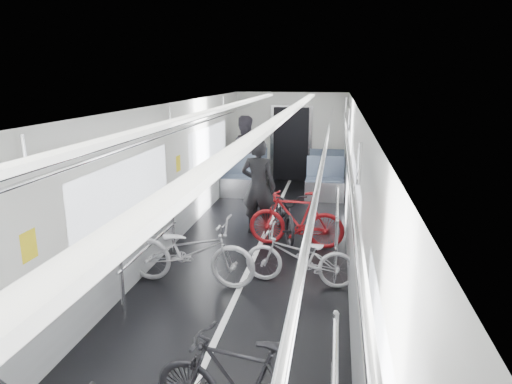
{
  "coord_description": "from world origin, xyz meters",
  "views": [
    {
      "loc": [
        1.22,
        -5.44,
        2.84
      ],
      "look_at": [
        0.0,
        1.46,
        1.04
      ],
      "focal_mm": 32.0,
      "sensor_mm": 36.0,
      "label": 1
    }
  ],
  "objects_px": {
    "bike_right_mid": "(300,257)",
    "person_standing": "(258,186)",
    "bike_right_far": "(296,219)",
    "person_seated": "(244,153)",
    "bike_left_far": "(191,251)",
    "bike_aisle": "(285,213)"
  },
  "relations": [
    {
      "from": "person_seated",
      "to": "bike_left_far",
      "type": "bearing_deg",
      "value": 80.9
    },
    {
      "from": "bike_right_far",
      "to": "person_seated",
      "type": "xyz_separation_m",
      "value": [
        -1.67,
        3.75,
        0.45
      ]
    },
    {
      "from": "bike_right_far",
      "to": "person_standing",
      "type": "distance_m",
      "value": 1.02
    },
    {
      "from": "bike_left_far",
      "to": "person_seated",
      "type": "distance_m",
      "value": 5.47
    },
    {
      "from": "bike_aisle",
      "to": "person_seated",
      "type": "relative_size",
      "value": 0.88
    },
    {
      "from": "bike_left_far",
      "to": "person_standing",
      "type": "xyz_separation_m",
      "value": [
        0.56,
        2.26,
        0.4
      ]
    },
    {
      "from": "bike_right_far",
      "to": "person_standing",
      "type": "relative_size",
      "value": 0.92
    },
    {
      "from": "bike_right_mid",
      "to": "bike_right_far",
      "type": "relative_size",
      "value": 0.96
    },
    {
      "from": "bike_left_far",
      "to": "bike_aisle",
      "type": "bearing_deg",
      "value": -23.48
    },
    {
      "from": "bike_aisle",
      "to": "person_standing",
      "type": "xyz_separation_m",
      "value": [
        -0.5,
        0.1,
        0.45
      ]
    },
    {
      "from": "bike_left_far",
      "to": "person_standing",
      "type": "relative_size",
      "value": 1.04
    },
    {
      "from": "bike_right_far",
      "to": "bike_right_mid",
      "type": "bearing_deg",
      "value": 10.2
    },
    {
      "from": "bike_left_far",
      "to": "person_seated",
      "type": "xyz_separation_m",
      "value": [
        -0.36,
        5.44,
        0.46
      ]
    },
    {
      "from": "bike_right_mid",
      "to": "person_standing",
      "type": "distance_m",
      "value": 2.27
    },
    {
      "from": "bike_right_mid",
      "to": "person_seated",
      "type": "relative_size",
      "value": 0.83
    },
    {
      "from": "bike_right_far",
      "to": "person_seated",
      "type": "height_order",
      "value": "person_seated"
    },
    {
      "from": "bike_right_mid",
      "to": "person_standing",
      "type": "relative_size",
      "value": 0.88
    },
    {
      "from": "bike_aisle",
      "to": "person_seated",
      "type": "xyz_separation_m",
      "value": [
        -1.42,
        3.28,
        0.5
      ]
    },
    {
      "from": "person_standing",
      "to": "person_seated",
      "type": "height_order",
      "value": "person_seated"
    },
    {
      "from": "bike_left_far",
      "to": "bike_right_far",
      "type": "distance_m",
      "value": 2.14
    },
    {
      "from": "bike_right_mid",
      "to": "person_standing",
      "type": "xyz_separation_m",
      "value": [
        -0.93,
        2.02,
        0.48
      ]
    },
    {
      "from": "bike_aisle",
      "to": "person_standing",
      "type": "distance_m",
      "value": 0.68
    }
  ]
}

